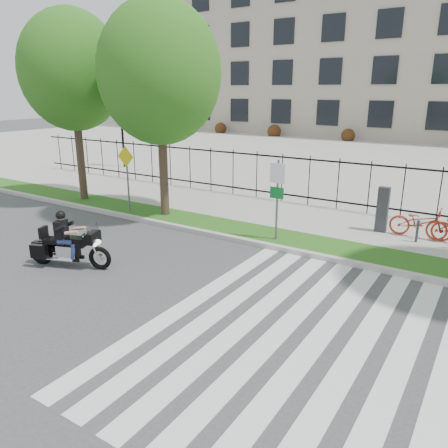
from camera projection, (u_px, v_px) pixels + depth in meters
The scene contains 14 objects.
ground at pixel (124, 280), 11.14m from camera, with size 120.00×120.00×0.00m, color #3D3D40.
curb at pixel (214, 234), 14.41m from camera, with size 60.00×0.20×0.15m, color #AEABA3.
grass_verge at pixel (227, 228), 15.09m from camera, with size 60.00×1.50×0.15m, color #1B4D13.
sidewalk at pixel (261, 212), 17.10m from camera, with size 60.00×3.50×0.15m, color #ACAAA1.
plaza at pixel (377, 157), 31.20m from camera, with size 80.00×34.00×0.10m, color #ACAAA1.
crosswalk_stripes at pixel (299, 335), 8.64m from camera, with size 5.70×8.00×0.01m, color silver, non-canonical shape.
iron_fence at pixel (282, 177), 18.19m from camera, with size 30.00×0.06×2.00m, color black, non-canonical shape.
office_building at pixel (438, 35), 44.27m from camera, with size 60.00×21.90×20.15m.
lamp_post_left at pixel (121, 115), 26.04m from camera, with size 1.06×0.70×4.25m.
street_tree_0 at pixel (72, 71), 17.33m from camera, with size 4.11×4.11×7.59m.
street_tree_1 at pixel (160, 73), 15.02m from camera, with size 4.29×4.29×7.53m.
sign_pole_regulatory at pixel (277, 190), 13.26m from camera, with size 0.50×0.09×2.50m.
sign_pole_warning at pixel (127, 170), 16.53m from camera, with size 0.78×0.09×2.49m.
motorcycle_rider at pixel (68, 245), 11.84m from camera, with size 2.36×1.19×1.90m.
Camera 1 is at (7.69, -7.20, 4.66)m, focal length 35.00 mm.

